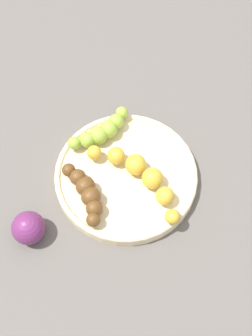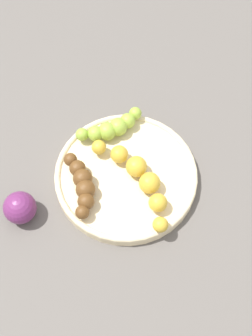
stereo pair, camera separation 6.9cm
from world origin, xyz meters
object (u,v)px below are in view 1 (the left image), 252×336
at_px(plum_purple, 29,228).
at_px(banana_green, 102,131).
at_px(banana_overripe, 86,192).
at_px(banana_spotted, 141,175).
at_px(fruit_bowl, 126,175).

bearing_deg(plum_purple, banana_green, -92.90).
bearing_deg(banana_overripe, banana_spotted, -7.98).
bearing_deg(fruit_bowl, banana_spotted, -176.23).
xyz_separation_m(banana_spotted, plum_purple, (0.11, 0.16, -0.01)).
bearing_deg(banana_spotted, banana_green, 79.98).
height_order(fruit_bowl, banana_overripe, banana_overripe).
distance_m(banana_green, banana_overripe, 0.12).
distance_m(banana_spotted, banana_overripe, 0.09).
height_order(banana_spotted, plum_purple, banana_spotted).
relative_size(banana_spotted, banana_green, 1.67).
relative_size(banana_spotted, plum_purple, 3.59).
relative_size(fruit_bowl, banana_spotted, 1.27).
height_order(banana_spotted, banana_overripe, banana_spotted).
height_order(banana_green, banana_overripe, same).
height_order(banana_spotted, banana_green, banana_spotted).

